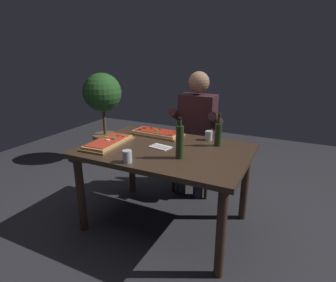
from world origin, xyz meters
name	(u,v)px	position (x,y,z in m)	size (l,w,h in m)	color
ground_plane	(166,223)	(0.00, 0.00, 0.00)	(6.40, 6.40, 0.00)	#2D2D33
dining_table	(165,159)	(0.00, 0.00, 0.64)	(1.40, 0.96, 0.74)	#3D2B1E
pizza_rectangular_front	(157,133)	(-0.25, 0.32, 0.76)	(0.52, 0.26, 0.05)	olive
pizza_rectangular_left	(109,142)	(-0.50, -0.13, 0.76)	(0.27, 0.52, 0.05)	brown
wine_bottle_dark	(218,134)	(0.38, 0.26, 0.85)	(0.06, 0.06, 0.28)	#233819
oil_bottle_amber	(180,141)	(0.20, -0.15, 0.88)	(0.06, 0.06, 0.32)	#233819
tumbler_near_camera	(209,136)	(0.26, 0.38, 0.78)	(0.07, 0.07, 0.09)	silver
tumbler_far_side	(127,156)	(-0.11, -0.40, 0.79)	(0.07, 0.07, 0.09)	silver
napkin_cutlery_set	(160,147)	(-0.05, 0.00, 0.74)	(0.20, 0.14, 0.01)	white
diner_chair	(199,147)	(0.00, 0.86, 0.49)	(0.44, 0.44, 0.87)	black
seated_diner	(196,127)	(0.00, 0.74, 0.74)	(0.53, 0.41, 1.33)	#23232D
potted_plant_corner	(103,106)	(-1.51, 1.07, 0.79)	(0.53, 0.53, 1.25)	#846042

